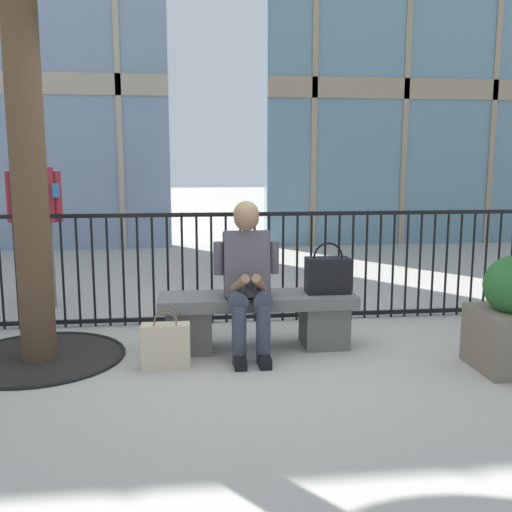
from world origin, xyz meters
name	(u,v)px	position (x,y,z in m)	size (l,w,h in m)	color
ground_plane	(257,347)	(0.00, 0.00, 0.00)	(60.00, 60.00, 0.00)	#B2ADA3
stone_bench	(257,316)	(0.00, 0.00, 0.27)	(1.60, 0.44, 0.45)	slate
seated_person_with_phone	(247,273)	(-0.09, -0.13, 0.65)	(0.52, 0.66, 1.21)	#383D4C
handbag_on_bench	(328,275)	(0.58, -0.01, 0.60)	(0.36, 0.19, 0.42)	black
shopping_bag	(166,345)	(-0.73, -0.40, 0.17)	(0.36, 0.14, 0.44)	beige
bystander_at_railing	(35,212)	(-2.12, 1.61, 1.00)	(0.55, 0.31, 1.71)	#6B6051
plaza_railing	(248,267)	(0.00, 0.79, 0.53)	(8.58, 0.04, 1.05)	black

